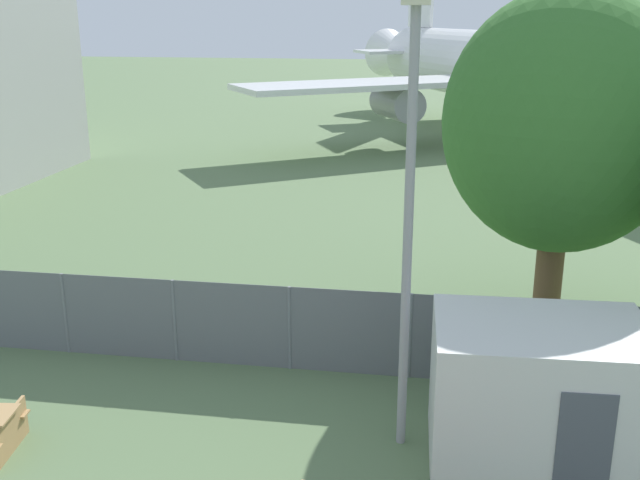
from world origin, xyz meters
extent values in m
cylinder|color=slate|center=(-5.09, 9.84, 0.94)|extent=(0.07, 0.07, 1.88)
cylinder|color=slate|center=(-2.55, 9.84, 0.94)|extent=(0.07, 0.07, 1.88)
cylinder|color=slate|center=(0.00, 9.84, 0.94)|extent=(0.07, 0.07, 1.88)
cylinder|color=slate|center=(2.55, 9.84, 0.94)|extent=(0.07, 0.07, 1.88)
cylinder|color=slate|center=(5.09, 9.84, 0.94)|extent=(0.07, 0.07, 1.88)
cube|color=slate|center=(0.00, 9.84, 0.94)|extent=(56.00, 0.01, 1.88)
cylinder|color=white|center=(7.60, 38.79, 4.24)|extent=(17.49, 29.59, 4.13)
cone|color=white|center=(-0.44, 54.98, 4.24)|extent=(5.63, 6.28, 3.72)
cylinder|color=#939399|center=(12.97, 43.60, 2.54)|extent=(3.32, 4.16, 1.86)
cube|color=white|center=(-1.18, 36.15, 3.62)|extent=(13.96, 11.46, 0.30)
cylinder|color=#939399|center=(0.53, 37.42, 2.54)|extent=(3.32, 4.16, 1.86)
cube|color=white|center=(1.26, 51.55, 4.66)|extent=(9.62, 7.01, 0.20)
cylinder|color=#2D2D33|center=(9.13, 41.28, 1.09)|extent=(0.24, 0.24, 2.18)
cylinder|color=#2D2D33|center=(9.13, 41.28, 0.28)|extent=(0.52, 0.63, 0.56)
cylinder|color=#2D2D33|center=(4.69, 39.07, 1.09)|extent=(0.24, 0.24, 2.18)
cylinder|color=#2D2D33|center=(4.69, 39.07, 0.28)|extent=(0.52, 0.63, 0.56)
cube|color=silver|center=(4.78, 7.17, 1.24)|extent=(3.58, 2.61, 2.47)
cube|color=#4C515B|center=(5.34, 5.94, 1.00)|extent=(0.84, 0.06, 1.90)
cube|color=tan|center=(-4.16, 5.89, 0.37)|extent=(0.24, 1.40, 0.74)
cylinder|color=brown|center=(5.72, 13.23, 1.32)|extent=(0.66, 0.66, 2.64)
ellipsoid|color=#38702D|center=(5.72, 13.23, 4.97)|extent=(5.48, 5.48, 6.02)
cylinder|color=#99999E|center=(2.52, 7.34, 3.73)|extent=(0.16, 0.16, 7.46)
camera|label=1|loc=(2.97, -4.49, 7.36)|focal=42.00mm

